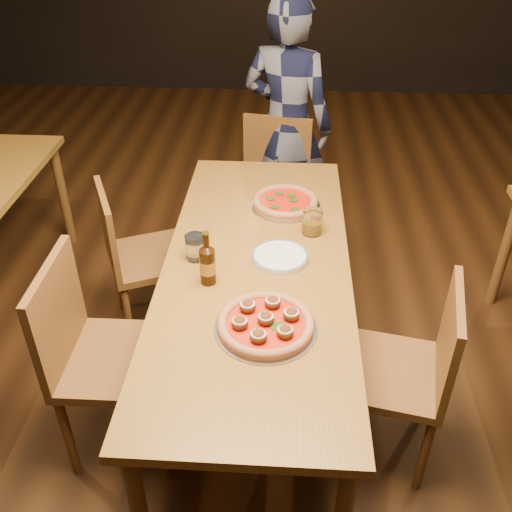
# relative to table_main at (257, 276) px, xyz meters

# --- Properties ---
(ground) EXTENTS (9.00, 9.00, 0.00)m
(ground) POSITION_rel_table_main_xyz_m (0.00, 0.00, -0.68)
(ground) COLOR black
(table_main) EXTENTS (0.80, 2.00, 0.75)m
(table_main) POSITION_rel_table_main_xyz_m (0.00, 0.00, 0.00)
(table_main) COLOR brown
(table_main) RESTS_ON ground
(chair_main_nw) EXTENTS (0.46, 0.46, 0.99)m
(chair_main_nw) POSITION_rel_table_main_xyz_m (-0.55, -0.35, -0.19)
(chair_main_nw) COLOR brown
(chair_main_nw) RESTS_ON ground
(chair_main_sw) EXTENTS (0.55, 0.55, 0.90)m
(chair_main_sw) POSITION_rel_table_main_xyz_m (-0.59, 0.45, -0.23)
(chair_main_sw) COLOR brown
(chair_main_sw) RESTS_ON ground
(chair_main_e) EXTENTS (0.50, 0.50, 0.92)m
(chair_main_e) POSITION_rel_table_main_xyz_m (0.56, -0.32, -0.22)
(chair_main_e) COLOR brown
(chair_main_e) RESTS_ON ground
(chair_end) EXTENTS (0.50, 0.50, 0.93)m
(chair_end) POSITION_rel_table_main_xyz_m (0.01, 1.15, -0.21)
(chair_end) COLOR brown
(chair_end) RESTS_ON ground
(pizza_meatball) EXTENTS (0.38, 0.38, 0.07)m
(pizza_meatball) POSITION_rel_table_main_xyz_m (0.06, -0.42, 0.10)
(pizza_meatball) COLOR #B7B7BF
(pizza_meatball) RESTS_ON table_main
(pizza_margherita) EXTENTS (0.35, 0.35, 0.05)m
(pizza_margherita) POSITION_rel_table_main_xyz_m (0.11, 0.50, 0.09)
(pizza_margherita) COLOR #B7B7BF
(pizza_margherita) RESTS_ON table_main
(plate_stack) EXTENTS (0.24, 0.24, 0.02)m
(plate_stack) POSITION_rel_table_main_xyz_m (0.10, 0.03, 0.08)
(plate_stack) COLOR white
(plate_stack) RESTS_ON table_main
(beer_bottle) EXTENTS (0.07, 0.07, 0.24)m
(beer_bottle) POSITION_rel_table_main_xyz_m (-0.19, -0.15, 0.16)
(beer_bottle) COLOR black
(beer_bottle) RESTS_ON table_main
(water_glass) EXTENTS (0.09, 0.09, 0.11)m
(water_glass) POSITION_rel_table_main_xyz_m (-0.27, 0.02, 0.13)
(water_glass) COLOR white
(water_glass) RESTS_ON table_main
(amber_glass) EXTENTS (0.09, 0.09, 0.11)m
(amber_glass) POSITION_rel_table_main_xyz_m (0.24, 0.26, 0.13)
(amber_glass) COLOR #A87313
(amber_glass) RESTS_ON table_main
(diner) EXTENTS (0.69, 0.57, 1.61)m
(diner) POSITION_rel_table_main_xyz_m (0.10, 1.43, 0.12)
(diner) COLOR black
(diner) RESTS_ON ground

